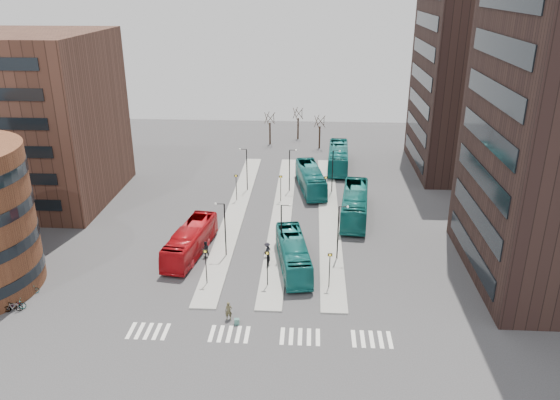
# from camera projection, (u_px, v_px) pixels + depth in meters

# --- Properties ---
(ground) EXTENTS (160.00, 160.00, 0.00)m
(ground) POSITION_uv_depth(u_px,v_px,m) (235.00, 365.00, 42.52)
(ground) COLOR #313134
(ground) RESTS_ON ground
(island_left) EXTENTS (2.50, 45.00, 0.15)m
(island_left) POSITION_uv_depth(u_px,v_px,m) (236.00, 212.00, 70.49)
(island_left) COLOR gray
(island_left) RESTS_ON ground
(island_mid) EXTENTS (2.50, 45.00, 0.15)m
(island_mid) POSITION_uv_depth(u_px,v_px,m) (282.00, 213.00, 70.16)
(island_mid) COLOR gray
(island_mid) RESTS_ON ground
(island_right) EXTENTS (2.50, 45.00, 0.15)m
(island_right) POSITION_uv_depth(u_px,v_px,m) (329.00, 214.00, 69.83)
(island_right) COLOR gray
(island_right) RESTS_ON ground
(suitcase) EXTENTS (0.49, 0.41, 0.55)m
(suitcase) POSITION_uv_depth(u_px,v_px,m) (237.00, 322.00, 47.49)
(suitcase) COLOR navy
(suitcase) RESTS_ON ground
(red_bus) EXTENTS (4.22, 11.58, 3.15)m
(red_bus) POSITION_uv_depth(u_px,v_px,m) (190.00, 241.00, 59.31)
(red_bus) COLOR #B30D14
(red_bus) RESTS_ON ground
(teal_bus_a) EXTENTS (4.37, 11.50, 3.13)m
(teal_bus_a) POSITION_uv_depth(u_px,v_px,m) (293.00, 254.00, 56.48)
(teal_bus_a) COLOR #146664
(teal_bus_a) RESTS_ON ground
(teal_bus_b) EXTENTS (4.74, 12.29, 3.34)m
(teal_bus_b) POSITION_uv_depth(u_px,v_px,m) (311.00, 179.00, 77.57)
(teal_bus_b) COLOR #146666
(teal_bus_b) RESTS_ON ground
(teal_bus_c) EXTENTS (4.27, 13.10, 3.58)m
(teal_bus_c) POSITION_uv_depth(u_px,v_px,m) (355.00, 204.00, 68.49)
(teal_bus_c) COLOR #13635F
(teal_bus_c) RESTS_ON ground
(teal_bus_d) EXTENTS (3.55, 12.79, 3.53)m
(teal_bus_d) POSITION_uv_depth(u_px,v_px,m) (338.00, 157.00, 86.68)
(teal_bus_d) COLOR #167170
(teal_bus_d) RESTS_ON ground
(traveller) EXTENTS (0.68, 0.51, 1.72)m
(traveller) POSITION_uv_depth(u_px,v_px,m) (229.00, 311.00, 47.98)
(traveller) COLOR #48432B
(traveller) RESTS_ON ground
(commuter_a) EXTENTS (1.08, 0.97, 1.81)m
(commuter_a) POSITION_uv_depth(u_px,v_px,m) (205.00, 249.00, 58.95)
(commuter_a) COLOR black
(commuter_a) RESTS_ON ground
(commuter_b) EXTENTS (0.59, 0.98, 1.56)m
(commuter_b) POSITION_uv_depth(u_px,v_px,m) (269.00, 260.00, 56.94)
(commuter_b) COLOR black
(commuter_b) RESTS_ON ground
(commuter_c) EXTENTS (1.16, 1.29, 1.73)m
(commuter_c) POSITION_uv_depth(u_px,v_px,m) (267.00, 250.00, 58.84)
(commuter_c) COLOR black
(commuter_c) RESTS_ON ground
(bicycle_near) EXTENTS (1.96, 1.22, 0.97)m
(bicycle_near) POSITION_uv_depth(u_px,v_px,m) (15.00, 305.00, 49.54)
(bicycle_near) COLOR gray
(bicycle_near) RESTS_ON ground
(bicycle_mid) EXTENTS (1.72, 0.85, 1.00)m
(bicycle_mid) POSITION_uv_depth(u_px,v_px,m) (13.00, 307.00, 49.21)
(bicycle_mid) COLOR gray
(bicycle_mid) RESTS_ON ground
(bicycle_far) EXTENTS (1.81, 1.21, 0.90)m
(bicycle_far) POSITION_uv_depth(u_px,v_px,m) (29.00, 290.00, 52.05)
(bicycle_far) COLOR gray
(bicycle_far) RESTS_ON ground
(crosswalk_stripes) EXTENTS (22.35, 2.40, 0.01)m
(crosswalk_stripes) POSITION_uv_depth(u_px,v_px,m) (262.00, 335.00, 46.12)
(crosswalk_stripes) COLOR silver
(crosswalk_stripes) RESTS_ON ground
(office_block) EXTENTS (25.00, 20.12, 22.00)m
(office_block) POSITION_uv_depth(u_px,v_px,m) (11.00, 119.00, 71.76)
(office_block) COLOR #4B2D23
(office_block) RESTS_ON ground
(tower_far) EXTENTS (20.12, 20.00, 30.00)m
(tower_far) POSITION_uv_depth(u_px,v_px,m) (490.00, 73.00, 81.44)
(tower_far) COLOR black
(tower_far) RESTS_ON ground
(sign_poles) EXTENTS (12.45, 22.12, 3.65)m
(sign_poles) POSITION_uv_depth(u_px,v_px,m) (275.00, 219.00, 62.83)
(sign_poles) COLOR black
(sign_poles) RESTS_ON ground
(lamp_posts) EXTENTS (14.04, 20.24, 6.12)m
(lamp_posts) POSITION_uv_depth(u_px,v_px,m) (286.00, 194.00, 66.96)
(lamp_posts) COLOR black
(lamp_posts) RESTS_ON ground
(bare_trees) EXTENTS (10.97, 8.14, 5.90)m
(bare_trees) POSITION_uv_depth(u_px,v_px,m) (296.00, 129.00, 99.38)
(bare_trees) COLOR black
(bare_trees) RESTS_ON ground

